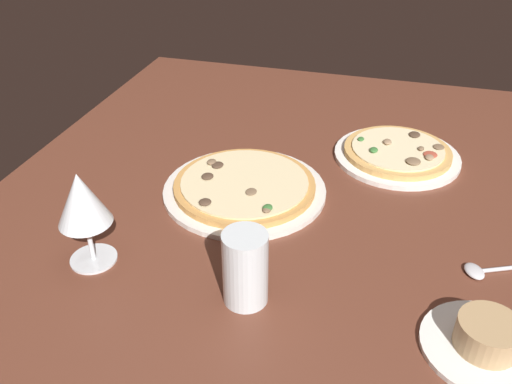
% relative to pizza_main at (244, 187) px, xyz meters
% --- Properties ---
extents(dining_table, '(1.50, 1.10, 0.04)m').
position_rel_pizza_main_xyz_m(dining_table, '(0.07, 0.07, -0.03)').
color(dining_table, brown).
rests_on(dining_table, ground).
extents(pizza_main, '(0.31, 0.31, 0.03)m').
position_rel_pizza_main_xyz_m(pizza_main, '(0.00, 0.00, 0.00)').
color(pizza_main, silver).
rests_on(pizza_main, dining_table).
extents(pizza_side, '(0.27, 0.27, 0.03)m').
position_rel_pizza_main_xyz_m(pizza_side, '(-0.22, 0.28, -0.00)').
color(pizza_side, white).
rests_on(pizza_side, dining_table).
extents(ramekin_on_saucer, '(0.17, 0.17, 0.05)m').
position_rel_pizza_main_xyz_m(ramekin_on_saucer, '(0.28, 0.42, 0.01)').
color(ramekin_on_saucer, white).
rests_on(ramekin_on_saucer, dining_table).
extents(wine_glass_far, '(0.08, 0.08, 0.16)m').
position_rel_pizza_main_xyz_m(wine_glass_far, '(0.26, -0.18, 0.10)').
color(wine_glass_far, silver).
rests_on(wine_glass_far, dining_table).
extents(water_glass, '(0.07, 0.07, 0.12)m').
position_rel_pizza_main_xyz_m(water_glass, '(0.28, 0.09, 0.04)').
color(water_glass, silver).
rests_on(water_glass, dining_table).
extents(spoon, '(0.06, 0.09, 0.01)m').
position_rel_pizza_main_xyz_m(spoon, '(0.12, 0.43, -0.01)').
color(spoon, silver).
rests_on(spoon, dining_table).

